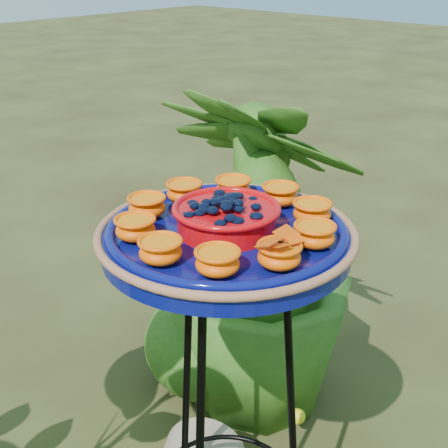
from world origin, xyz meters
The scene contains 3 objects.
tripod_stand centered at (0.11, 0.12, 0.48)m, with size 0.33×0.33×0.79m.
feeder_dish centered at (0.11, 0.12, 0.83)m, with size 0.45×0.45×0.09m.
shrub_back_right centered at (0.63, 0.47, 0.47)m, with size 0.53×0.53×0.94m, color #285416.
Camera 1 is at (-0.56, -0.48, 1.24)m, focal length 50.00 mm.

